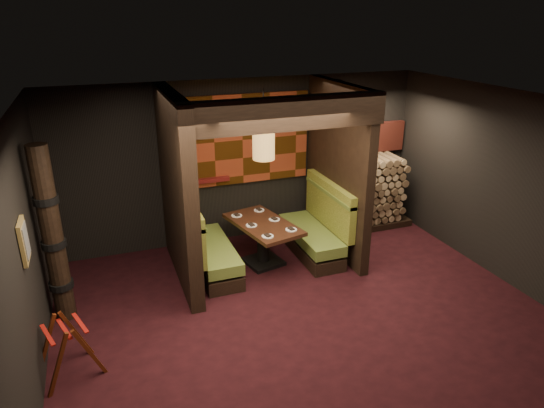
{
  "coord_description": "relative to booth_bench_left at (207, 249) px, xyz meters",
  "views": [
    {
      "loc": [
        -2.37,
        -5.09,
        3.85
      ],
      "look_at": [
        0.0,
        1.3,
        1.15
      ],
      "focal_mm": 32.0,
      "sensor_mm": 36.0,
      "label": 1
    }
  ],
  "objects": [
    {
      "name": "floor",
      "position": [
        0.96,
        -1.65,
        -0.41
      ],
      "size": [
        6.5,
        5.5,
        0.02
      ],
      "primitive_type": "cube",
      "color": "black",
      "rests_on": "ground"
    },
    {
      "name": "ceiling",
      "position": [
        0.96,
        -1.65,
        2.46
      ],
      "size": [
        6.5,
        5.5,
        0.02
      ],
      "primitive_type": "cube",
      "color": "black",
      "rests_on": "ground"
    },
    {
      "name": "wall_back",
      "position": [
        0.96,
        1.11,
        1.02
      ],
      "size": [
        6.5,
        0.02,
        2.85
      ],
      "primitive_type": "cube",
      "color": "black",
      "rests_on": "ground"
    },
    {
      "name": "wall_front",
      "position": [
        0.96,
        -4.41,
        1.02
      ],
      "size": [
        6.5,
        0.02,
        2.85
      ],
      "primitive_type": "cube",
      "color": "black",
      "rests_on": "ground"
    },
    {
      "name": "wall_left",
      "position": [
        -2.3,
        -1.65,
        1.02
      ],
      "size": [
        0.02,
        5.5,
        2.85
      ],
      "primitive_type": "cube",
      "color": "black",
      "rests_on": "ground"
    },
    {
      "name": "wall_right",
      "position": [
        4.22,
        -1.65,
        1.02
      ],
      "size": [
        0.02,
        5.5,
        2.85
      ],
      "primitive_type": "cube",
      "color": "black",
      "rests_on": "ground"
    },
    {
      "name": "partition_left",
      "position": [
        -0.39,
        -0.0,
        1.02
      ],
      "size": [
        0.2,
        2.2,
        2.85
      ],
      "primitive_type": "cube",
      "color": "black",
      "rests_on": "floor"
    },
    {
      "name": "partition_right",
      "position": [
        2.26,
        0.05,
        1.02
      ],
      "size": [
        0.15,
        2.1,
        2.85
      ],
      "primitive_type": "cube",
      "color": "black",
      "rests_on": "floor"
    },
    {
      "name": "header_beam",
      "position": [
        0.94,
        -0.95,
        2.23
      ],
      "size": [
        2.85,
        0.18,
        0.44
      ],
      "primitive_type": "cube",
      "color": "black",
      "rests_on": "partition_left"
    },
    {
      "name": "tapa_back_panel",
      "position": [
        0.94,
        1.06,
        1.42
      ],
      "size": [
        2.4,
        0.06,
        1.55
      ],
      "primitive_type": "cube",
      "color": "#98381D",
      "rests_on": "wall_back"
    },
    {
      "name": "tapa_side_panel",
      "position": [
        -0.27,
        0.17,
        1.45
      ],
      "size": [
        0.04,
        1.85,
        1.45
      ],
      "primitive_type": "cube",
      "color": "#98381D",
      "rests_on": "partition_left"
    },
    {
      "name": "lacquer_shelf",
      "position": [
        0.36,
        1.0,
        0.78
      ],
      "size": [
        0.6,
        0.12,
        0.07
      ],
      "primitive_type": "cube",
      "color": "maroon",
      "rests_on": "wall_back"
    },
    {
      "name": "booth_bench_left",
      "position": [
        0.0,
        0.0,
        0.0
      ],
      "size": [
        0.68,
        1.6,
        1.14
      ],
      "color": "black",
      "rests_on": "floor"
    },
    {
      "name": "booth_bench_right",
      "position": [
        1.89,
        0.0,
        0.0
      ],
      "size": [
        0.68,
        1.6,
        1.14
      ],
      "color": "black",
      "rests_on": "floor"
    },
    {
      "name": "dining_table",
      "position": [
        0.92,
        -0.06,
        0.09
      ],
      "size": [
        1.03,
        1.51,
        0.73
      ],
      "color": "black",
      "rests_on": "floor"
    },
    {
      "name": "place_settings",
      "position": [
        0.92,
        -0.06,
        0.34
      ],
      "size": [
        0.81,
        1.2,
        0.03
      ],
      "color": "white",
      "rests_on": "dining_table"
    },
    {
      "name": "pendant_lamp",
      "position": [
        0.92,
        -0.11,
        1.62
      ],
      "size": [
        0.33,
        0.33,
        1.06
      ],
      "color": "#A7793C",
      "rests_on": "ceiling"
    },
    {
      "name": "framed_picture",
      "position": [
        -2.25,
        -1.55,
        1.22
      ],
      "size": [
        0.05,
        0.36,
        0.46
      ],
      "color": "olive",
      "rests_on": "wall_left"
    },
    {
      "name": "luggage_rack",
      "position": [
        -2.01,
        -1.77,
        -0.03
      ],
      "size": [
        0.8,
        0.67,
        0.74
      ],
      "color": "#4B1B0A",
      "rests_on": "floor"
    },
    {
      "name": "totem_column",
      "position": [
        -2.09,
        -0.55,
        0.79
      ],
      "size": [
        0.31,
        0.31,
        2.4
      ],
      "color": "black",
      "rests_on": "floor"
    },
    {
      "name": "firewood_stack",
      "position": [
        3.25,
        0.7,
        0.28
      ],
      "size": [
        1.73,
        0.7,
        1.36
      ],
      "color": "black",
      "rests_on": "floor"
    },
    {
      "name": "mosaic_header",
      "position": [
        3.25,
        1.03,
        1.24
      ],
      "size": [
        1.83,
        0.1,
        0.56
      ],
      "primitive_type": "cube",
      "color": "maroon",
      "rests_on": "wall_back"
    },
    {
      "name": "bay_front_post",
      "position": [
        2.35,
        0.31,
        1.02
      ],
      "size": [
        0.08,
        0.08,
        2.85
      ],
      "primitive_type": "cube",
      "color": "black",
      "rests_on": "floor"
    }
  ]
}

